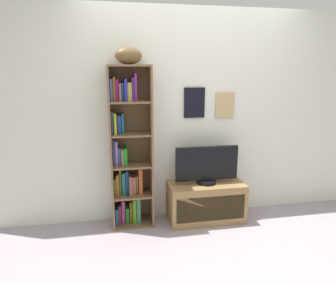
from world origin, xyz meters
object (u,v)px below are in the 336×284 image
(television, at_px, (207,165))
(football, at_px, (129,56))
(bookshelf, at_px, (128,154))
(tv_stand, at_px, (206,201))

(television, bearing_deg, football, 176.05)
(football, bearing_deg, television, -3.95)
(football, bearing_deg, bookshelf, 135.30)
(bookshelf, bearing_deg, television, -6.00)
(tv_stand, bearing_deg, football, 175.98)
(tv_stand, bearing_deg, bookshelf, 173.93)
(bookshelf, relative_size, television, 2.46)
(tv_stand, distance_m, television, 0.44)
(bookshelf, height_order, football, football)
(football, height_order, television, football)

